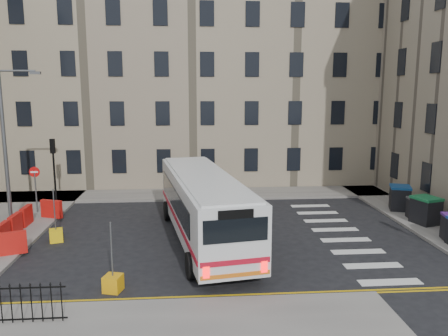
{
  "coord_description": "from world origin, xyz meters",
  "views": [
    {
      "loc": [
        -3.49,
        -21.01,
        7.15
      ],
      "look_at": [
        -1.67,
        2.43,
        3.0
      ],
      "focal_mm": 35.0,
      "sensor_mm": 36.0,
      "label": 1
    }
  ],
  "objects": [
    {
      "name": "ground",
      "position": [
        0.0,
        0.0,
        0.0
      ],
      "size": [
        120.0,
        120.0,
        0.0
      ],
      "primitive_type": "plane",
      "color": "black",
      "rests_on": "ground"
    },
    {
      "name": "pavement_north",
      "position": [
        -6.0,
        8.6,
        0.07
      ],
      "size": [
        36.0,
        3.2,
        0.15
      ],
      "primitive_type": "cube",
      "color": "slate",
      "rests_on": "ground"
    },
    {
      "name": "pavement_east",
      "position": [
        9.0,
        4.0,
        0.07
      ],
      "size": [
        2.4,
        26.0,
        0.15
      ],
      "primitive_type": "cube",
      "color": "slate",
      "rests_on": "ground"
    },
    {
      "name": "terrace_north",
      "position": [
        -7.0,
        15.5,
        8.62
      ],
      "size": [
        38.3,
        10.8,
        17.2
      ],
      "color": "gray",
      "rests_on": "ground"
    },
    {
      "name": "traffic_light_nw",
      "position": [
        -12.0,
        6.5,
        2.87
      ],
      "size": [
        0.28,
        0.22,
        4.1
      ],
      "color": "black",
      "rests_on": "pavement_west"
    },
    {
      "name": "streetlamp",
      "position": [
        -13.0,
        2.0,
        4.34
      ],
      "size": [
        0.5,
        0.22,
        8.14
      ],
      "color": "#595B5E",
      "rests_on": "pavement_west"
    },
    {
      "name": "no_entry_north",
      "position": [
        -12.5,
        4.5,
        2.08
      ],
      "size": [
        0.6,
        0.08,
        3.0
      ],
      "color": "#595B5E",
      "rests_on": "pavement_west"
    },
    {
      "name": "roadworks_barriers",
      "position": [
        -11.84,
        0.5,
        0.65
      ],
      "size": [
        1.66,
        6.26,
        1.0
      ],
      "color": "red",
      "rests_on": "pavement_west"
    },
    {
      "name": "bus",
      "position": [
        -2.91,
        -0.8,
        1.84
      ],
      "size": [
        4.54,
        11.98,
        3.18
      ],
      "rotation": [
        0.0,
        0.0,
        0.16
      ],
      "color": "silver",
      "rests_on": "ground"
    },
    {
      "name": "wheelie_bin_c",
      "position": [
        9.01,
        0.64,
        0.88
      ],
      "size": [
        1.47,
        1.58,
        1.45
      ],
      "rotation": [
        0.0,
        0.0,
        0.29
      ],
      "color": "black",
      "rests_on": "pavement_east"
    },
    {
      "name": "wheelie_bin_d",
      "position": [
        9.02,
        1.5,
        0.74
      ],
      "size": [
        0.99,
        1.12,
        1.18
      ],
      "rotation": [
        0.0,
        0.0,
        -0.06
      ],
      "color": "black",
      "rests_on": "pavement_east"
    },
    {
      "name": "wheelie_bin_e",
      "position": [
        8.94,
        3.44,
        0.88
      ],
      "size": [
        1.51,
        1.61,
        1.45
      ],
      "rotation": [
        0.0,
        0.0,
        -0.33
      ],
      "color": "black",
      "rests_on": "pavement_east"
    },
    {
      "name": "bollard_yellow",
      "position": [
        -10.0,
        -0.34,
        0.3
      ],
      "size": [
        0.75,
        0.75,
        0.6
      ],
      "primitive_type": "cube",
      "rotation": [
        0.0,
        0.0,
        0.3
      ],
      "color": "yellow",
      "rests_on": "ground"
    },
    {
      "name": "bollard_chevron",
      "position": [
        -6.35,
        -5.94,
        0.3
      ],
      "size": [
        0.74,
        0.74,
        0.6
      ],
      "primitive_type": "cube",
      "rotation": [
        0.0,
        0.0,
        -0.28
      ],
      "color": "orange",
      "rests_on": "ground"
    }
  ]
}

